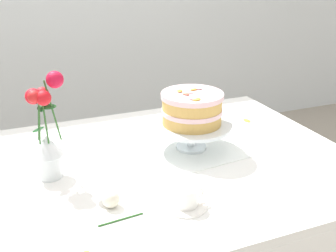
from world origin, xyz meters
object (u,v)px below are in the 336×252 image
at_px(dining_table, 153,189).
at_px(teacup, 185,199).
at_px(fallen_rose, 111,199).
at_px(flower_vase, 46,136).
at_px(layer_cake, 192,108).
at_px(cake_stand, 192,128).

relative_size(dining_table, teacup, 11.69).
relative_size(dining_table, fallen_rose, 11.01).
bearing_deg(dining_table, teacup, -90.69).
relative_size(flower_vase, fallen_rose, 2.70).
bearing_deg(layer_cake, flower_vase, -178.23).
bearing_deg(dining_table, fallen_rose, -136.21).
bearing_deg(fallen_rose, layer_cake, 34.97).
distance_m(cake_stand, flower_vase, 0.51).
height_order(layer_cake, teacup, layer_cake).
xyz_separation_m(flower_vase, fallen_rose, (0.13, -0.24, -0.12)).
bearing_deg(cake_stand, fallen_rose, -145.03).
height_order(layer_cake, fallen_rose, layer_cake).
height_order(dining_table, fallen_rose, fallen_rose).
bearing_deg(fallen_rose, dining_table, 43.79).
relative_size(layer_cake, fallen_rose, 1.72).
height_order(cake_stand, flower_vase, flower_vase).
bearing_deg(teacup, flower_vase, 135.01).
height_order(dining_table, layer_cake, layer_cake).
bearing_deg(dining_table, layer_cake, 22.50).
height_order(dining_table, cake_stand, cake_stand).
xyz_separation_m(cake_stand, teacup, (-0.18, -0.34, -0.06)).
relative_size(cake_stand, fallen_rose, 2.28).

